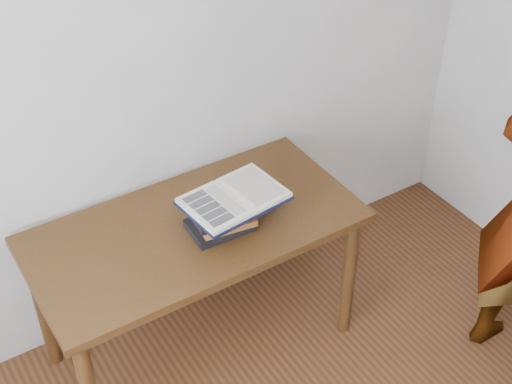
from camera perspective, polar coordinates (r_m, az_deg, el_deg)
room_shell at (r=1.26m, az=15.53°, el=-7.98°), size 3.54×3.54×2.62m
desk at (r=2.85m, az=-4.84°, el=-4.20°), size 1.29×0.65×0.69m
book_stack at (r=2.73m, az=-2.70°, el=-1.95°), size 0.28×0.20×0.12m
open_book at (r=2.69m, az=-1.76°, el=-0.51°), size 0.40×0.30×0.03m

